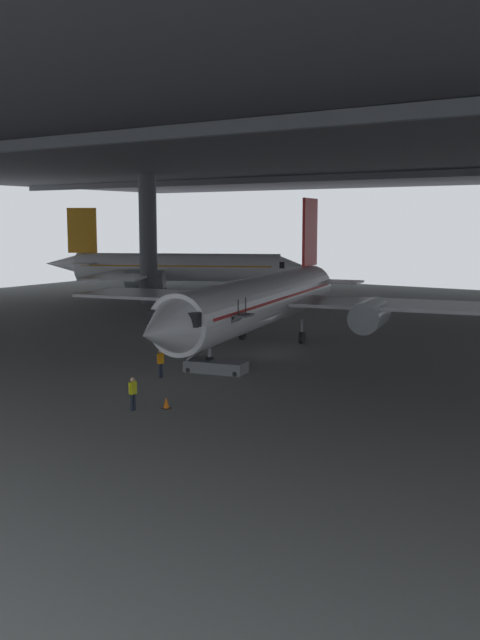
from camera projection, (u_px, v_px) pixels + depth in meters
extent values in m
plane|color=slate|center=(258.00, 352.00, 49.83)|extent=(110.00, 110.00, 0.00)
cylinder|color=#4C4F54|center=(148.00, 239.00, 79.08)|extent=(1.95, 1.95, 14.18)
cube|color=#38383D|center=(346.00, 152.00, 59.21)|extent=(121.00, 99.00, 1.20)
cube|color=#4C4F54|center=(152.00, 134.00, 38.81)|extent=(115.50, 0.50, 0.70)
cube|color=#4C4F54|center=(414.00, 175.00, 73.04)|extent=(115.50, 0.50, 0.70)
cylinder|color=white|center=(260.00, 301.00, 51.45)|extent=(8.83, 26.90, 3.58)
cone|color=white|center=(163.00, 330.00, 37.66)|extent=(4.30, 4.91, 3.51)
cube|color=black|center=(182.00, 316.00, 39.68)|extent=(3.48, 3.06, 0.79)
cone|color=white|center=(316.00, 280.00, 65.18)|extent=(4.13, 6.23, 3.05)
cube|color=red|center=(310.00, 232.00, 62.50)|extent=(1.01, 3.88, 5.86)
cube|color=white|center=(334.00, 282.00, 61.26)|extent=(5.05, 3.78, 0.16)
cube|color=white|center=(279.00, 280.00, 63.09)|extent=(5.05, 3.78, 0.16)
cube|color=white|center=(400.00, 305.00, 52.09)|extent=(15.98, 9.37, 0.24)
cylinder|color=#9EA3A8|center=(370.00, 315.00, 51.04)|extent=(3.10, 5.01, 2.22)
cube|color=white|center=(172.00, 295.00, 58.87)|extent=(15.98, 9.37, 0.24)
cylinder|color=#9EA3A8|center=(181.00, 306.00, 56.51)|extent=(3.10, 5.01, 2.22)
cube|color=red|center=(260.00, 297.00, 51.41)|extent=(8.51, 25.00, 0.16)
cylinder|color=#9EA3A8|center=(209.00, 351.00, 43.49)|extent=(0.20, 0.20, 1.15)
cylinder|color=black|center=(210.00, 364.00, 43.60)|extent=(0.47, 0.94, 0.90)
cylinder|color=#9EA3A8|center=(302.00, 327.00, 53.27)|extent=(0.20, 0.20, 1.15)
cylinder|color=black|center=(302.00, 338.00, 53.38)|extent=(0.47, 0.94, 0.90)
cylinder|color=#9EA3A8|center=(242.00, 324.00, 55.01)|extent=(0.20, 0.20, 1.15)
cylinder|color=black|center=(242.00, 334.00, 55.12)|extent=(0.47, 0.94, 0.90)
cube|color=slate|center=(216.00, 367.00, 43.28)|extent=(3.96, 2.21, 0.70)
cube|color=slate|center=(216.00, 337.00, 43.04)|extent=(3.66, 1.96, 2.96)
cube|color=slate|center=(242.00, 315.00, 42.22)|extent=(1.34, 1.49, 0.12)
cylinder|color=black|center=(246.00, 306.00, 42.70)|extent=(0.06, 0.06, 1.00)
cylinder|color=black|center=(238.00, 308.00, 41.60)|extent=(0.06, 0.06, 1.00)
cylinder|color=black|center=(244.00, 369.00, 43.40)|extent=(0.32, 0.18, 0.30)
cylinder|color=black|center=(235.00, 374.00, 42.11)|extent=(0.32, 0.18, 0.30)
cylinder|color=black|center=(198.00, 366.00, 44.51)|extent=(0.32, 0.18, 0.30)
cylinder|color=black|center=(188.00, 370.00, 43.22)|extent=(0.32, 0.18, 0.30)
cylinder|color=#232838|center=(134.00, 402.00, 34.57)|extent=(0.14, 0.14, 0.83)
cylinder|color=#232838|center=(132.00, 403.00, 34.42)|extent=(0.14, 0.14, 0.83)
cube|color=yellow|center=(133.00, 388.00, 34.40)|extent=(0.23, 0.36, 0.59)
cylinder|color=yellow|center=(136.00, 386.00, 34.59)|extent=(0.09, 0.09, 0.56)
cylinder|color=yellow|center=(129.00, 388.00, 34.21)|extent=(0.09, 0.09, 0.56)
sphere|color=tan|center=(133.00, 379.00, 34.34)|extent=(0.22, 0.22, 0.22)
cylinder|color=#232838|center=(160.00, 371.00, 41.70)|extent=(0.14, 0.14, 0.84)
cylinder|color=#232838|center=(162.00, 370.00, 41.85)|extent=(0.14, 0.14, 0.84)
cube|color=orange|center=(161.00, 359.00, 41.68)|extent=(0.24, 0.37, 0.60)
cylinder|color=orange|center=(158.00, 359.00, 41.49)|extent=(0.09, 0.09, 0.57)
cylinder|color=orange|center=(163.00, 357.00, 41.85)|extent=(0.09, 0.09, 0.57)
sphere|color=tan|center=(160.00, 351.00, 41.62)|extent=(0.23, 0.23, 0.23)
cylinder|color=white|center=(178.00, 267.00, 89.69)|extent=(24.72, 14.46, 3.46)
cone|color=white|center=(293.00, 268.00, 87.93)|extent=(5.23, 4.88, 3.39)
cube|color=black|center=(275.00, 264.00, 88.14)|extent=(3.47, 3.71, 0.76)
cone|color=white|center=(67.00, 264.00, 91.40)|extent=(6.27, 5.08, 2.94)
cube|color=orange|center=(82.00, 230.00, 90.55)|extent=(3.50, 1.88, 5.67)
cube|color=white|center=(96.00, 261.00, 93.38)|extent=(4.48, 5.21, 0.16)
cube|color=white|center=(84.00, 264.00, 88.61)|extent=(4.48, 5.21, 0.16)
cube|color=white|center=(161.00, 265.00, 99.07)|extent=(12.02, 15.78, 0.24)
cylinder|color=#9EA3A8|center=(172.00, 271.00, 97.21)|extent=(4.99, 3.91, 2.15)
cube|color=white|center=(125.00, 275.00, 81.42)|extent=(12.02, 15.78, 0.24)
cylinder|color=#9EA3A8|center=(145.00, 279.00, 82.99)|extent=(4.99, 3.91, 2.15)
cube|color=orange|center=(178.00, 265.00, 89.65)|extent=(23.05, 13.69, 0.16)
cylinder|color=#9EA3A8|center=(246.00, 284.00, 88.92)|extent=(0.20, 0.20, 1.15)
cylinder|color=black|center=(246.00, 291.00, 89.03)|extent=(0.94, 0.66, 0.90)
cylinder|color=#9EA3A8|center=(162.00, 282.00, 92.58)|extent=(0.20, 0.20, 1.15)
cylinder|color=black|center=(163.00, 288.00, 92.69)|extent=(0.94, 0.66, 0.90)
cylinder|color=#9EA3A8|center=(154.00, 285.00, 87.99)|extent=(0.20, 0.20, 1.15)
cylinder|color=black|center=(154.00, 292.00, 88.10)|extent=(0.94, 0.66, 0.90)
cube|color=black|center=(166.00, 408.00, 34.92)|extent=(0.36, 0.36, 0.04)
cone|color=orange|center=(166.00, 402.00, 34.88)|extent=(0.30, 0.30, 0.56)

